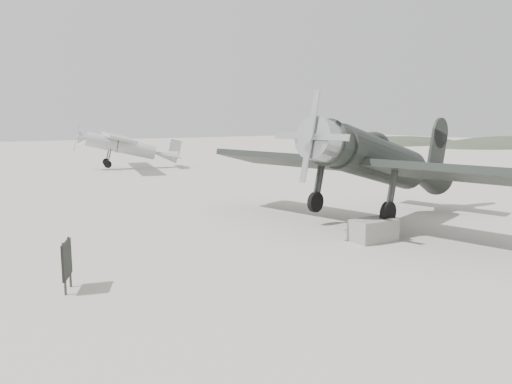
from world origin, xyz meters
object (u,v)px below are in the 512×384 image
Objects in this scene: lowwing_monoplane at (383,162)px; sign_board at (67,260)px; highwing_monoplane at (125,144)px; equipment_block at (373,230)px.

sign_board is at bearing 174.89° from lowwing_monoplane.
lowwing_monoplane is 25.41m from highwing_monoplane.
lowwing_monoplane is 9.51× the size of equipment_block.
lowwing_monoplane is 1.22× the size of highwing_monoplane.
equipment_block is (-2.36, -1.92, -1.98)m from lowwing_monoplane.
lowwing_monoplane is at bearing 30.87° from sign_board.
lowwing_monoplane is 12.08m from sign_board.
lowwing_monoplane reaches higher than highwing_monoplane.
lowwing_monoplane is 11.25× the size of sign_board.
sign_board is at bearing 177.65° from equipment_block.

